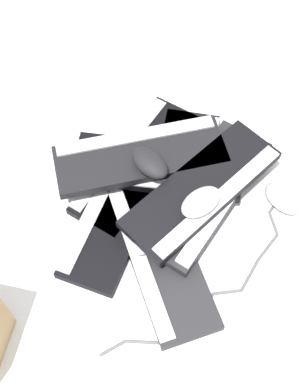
{
  "coord_description": "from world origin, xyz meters",
  "views": [
    {
      "loc": [
        0.59,
        -0.29,
        1.21
      ],
      "look_at": [
        -0.05,
        -0.02,
        0.04
      ],
      "focal_mm": 50.0,
      "sensor_mm": 36.0,
      "label": 1
    }
  ],
  "objects_px": {
    "keyboard_2": "(137,163)",
    "keyboard_7": "(140,155)",
    "keyboard_1": "(183,179)",
    "mouse_0": "(283,198)",
    "keyboard_3": "(117,210)",
    "keyboard_5": "(207,193)",
    "keyboard_6": "(202,189)",
    "mouse_1": "(150,163)",
    "mouse_3": "(146,235)",
    "keyboard_4": "(157,167)",
    "keyboard_0": "(160,254)",
    "mouse_2": "(201,202)"
  },
  "relations": [
    {
      "from": "keyboard_2",
      "to": "keyboard_7",
      "type": "height_order",
      "value": "keyboard_7"
    },
    {
      "from": "keyboard_1",
      "to": "mouse_0",
      "type": "xyz_separation_m",
      "value": [
        0.16,
        0.21,
        0.01
      ]
    },
    {
      "from": "keyboard_3",
      "to": "keyboard_2",
      "type": "bearing_deg",
      "value": 138.9
    },
    {
      "from": "keyboard_5",
      "to": "keyboard_7",
      "type": "height_order",
      "value": "keyboard_7"
    },
    {
      "from": "mouse_0",
      "to": "keyboard_7",
      "type": "bearing_deg",
      "value": -145.14
    },
    {
      "from": "keyboard_1",
      "to": "keyboard_7",
      "type": "relative_size",
      "value": 0.98
    },
    {
      "from": "keyboard_6",
      "to": "mouse_1",
      "type": "bearing_deg",
      "value": -134.95
    },
    {
      "from": "keyboard_2",
      "to": "mouse_0",
      "type": "distance_m",
      "value": 0.4
    },
    {
      "from": "keyboard_3",
      "to": "mouse_1",
      "type": "height_order",
      "value": "mouse_1"
    },
    {
      "from": "keyboard_1",
      "to": "keyboard_3",
      "type": "xyz_separation_m",
      "value": [
        0.02,
        -0.19,
        0.0
      ]
    },
    {
      "from": "mouse_3",
      "to": "mouse_0",
      "type": "bearing_deg",
      "value": -46.72
    },
    {
      "from": "mouse_0",
      "to": "mouse_1",
      "type": "bearing_deg",
      "value": -138.54
    },
    {
      "from": "keyboard_2",
      "to": "mouse_0",
      "type": "bearing_deg",
      "value": 50.8
    },
    {
      "from": "keyboard_4",
      "to": "mouse_1",
      "type": "relative_size",
      "value": 4.14
    },
    {
      "from": "keyboard_1",
      "to": "keyboard_6",
      "type": "distance_m",
      "value": 0.1
    },
    {
      "from": "mouse_0",
      "to": "mouse_3",
      "type": "relative_size",
      "value": 1.0
    },
    {
      "from": "keyboard_3",
      "to": "keyboard_5",
      "type": "height_order",
      "value": "keyboard_5"
    },
    {
      "from": "keyboard_0",
      "to": "keyboard_4",
      "type": "xyz_separation_m",
      "value": [
        -0.22,
        0.08,
        0.03
      ]
    },
    {
      "from": "keyboard_4",
      "to": "keyboard_7",
      "type": "distance_m",
      "value": 0.06
    },
    {
      "from": "keyboard_1",
      "to": "keyboard_2",
      "type": "distance_m",
      "value": 0.13
    },
    {
      "from": "keyboard_1",
      "to": "keyboard_3",
      "type": "relative_size",
      "value": 1.06
    },
    {
      "from": "mouse_2",
      "to": "mouse_3",
      "type": "relative_size",
      "value": 1.0
    },
    {
      "from": "mouse_1",
      "to": "keyboard_3",
      "type": "bearing_deg",
      "value": -88.15
    },
    {
      "from": "mouse_0",
      "to": "mouse_2",
      "type": "height_order",
      "value": "mouse_2"
    },
    {
      "from": "keyboard_4",
      "to": "keyboard_7",
      "type": "relative_size",
      "value": 0.99
    },
    {
      "from": "keyboard_2",
      "to": "keyboard_5",
      "type": "distance_m",
      "value": 0.21
    },
    {
      "from": "mouse_1",
      "to": "mouse_2",
      "type": "height_order",
      "value": "same"
    },
    {
      "from": "keyboard_5",
      "to": "keyboard_6",
      "type": "height_order",
      "value": "keyboard_6"
    },
    {
      "from": "keyboard_6",
      "to": "mouse_0",
      "type": "height_order",
      "value": "keyboard_6"
    },
    {
      "from": "keyboard_1",
      "to": "keyboard_6",
      "type": "bearing_deg",
      "value": 11.61
    },
    {
      "from": "keyboard_0",
      "to": "keyboard_4",
      "type": "distance_m",
      "value": 0.24
    },
    {
      "from": "keyboard_5",
      "to": "mouse_1",
      "type": "height_order",
      "value": "mouse_1"
    },
    {
      "from": "keyboard_7",
      "to": "mouse_3",
      "type": "relative_size",
      "value": 4.17
    },
    {
      "from": "keyboard_1",
      "to": "keyboard_7",
      "type": "xyz_separation_m",
      "value": [
        -0.08,
        -0.09,
        0.06
      ]
    },
    {
      "from": "keyboard_0",
      "to": "keyboard_7",
      "type": "height_order",
      "value": "keyboard_7"
    },
    {
      "from": "keyboard_6",
      "to": "keyboard_4",
      "type": "bearing_deg",
      "value": -149.26
    },
    {
      "from": "mouse_0",
      "to": "keyboard_5",
      "type": "bearing_deg",
      "value": -131.15
    },
    {
      "from": "keyboard_4",
      "to": "keyboard_5",
      "type": "distance_m",
      "value": 0.15
    },
    {
      "from": "keyboard_4",
      "to": "keyboard_6",
      "type": "height_order",
      "value": "keyboard_6"
    },
    {
      "from": "keyboard_5",
      "to": "keyboard_1",
      "type": "bearing_deg",
      "value": -157.84
    },
    {
      "from": "mouse_0",
      "to": "keyboard_3",
      "type": "bearing_deg",
      "value": -126.23
    },
    {
      "from": "keyboard_3",
      "to": "keyboard_4",
      "type": "xyz_separation_m",
      "value": [
        -0.06,
        0.14,
        0.03
      ]
    },
    {
      "from": "keyboard_1",
      "to": "keyboard_2",
      "type": "xyz_separation_m",
      "value": [
        -0.09,
        -0.09,
        0.0
      ]
    },
    {
      "from": "keyboard_2",
      "to": "keyboard_7",
      "type": "relative_size",
      "value": 0.97
    },
    {
      "from": "keyboard_6",
      "to": "mouse_3",
      "type": "height_order",
      "value": "keyboard_6"
    },
    {
      "from": "keyboard_4",
      "to": "keyboard_5",
      "type": "relative_size",
      "value": 1.02
    },
    {
      "from": "keyboard_6",
      "to": "keyboard_7",
      "type": "height_order",
      "value": "same"
    },
    {
      "from": "keyboard_6",
      "to": "keyboard_7",
      "type": "distance_m",
      "value": 0.19
    },
    {
      "from": "keyboard_0",
      "to": "mouse_1",
      "type": "xyz_separation_m",
      "value": [
        -0.2,
        0.06,
        0.1
      ]
    },
    {
      "from": "keyboard_5",
      "to": "mouse_0",
      "type": "distance_m",
      "value": 0.2
    }
  ]
}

